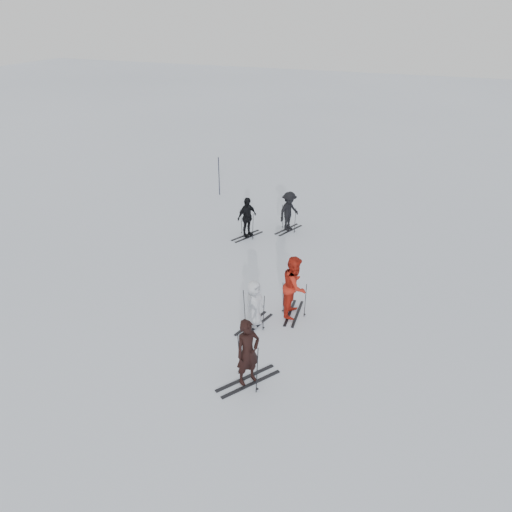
{
  "coord_description": "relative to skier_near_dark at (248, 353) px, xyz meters",
  "views": [
    {
      "loc": [
        5.65,
        -13.33,
        8.92
      ],
      "look_at": [
        0.0,
        1.0,
        1.0
      ],
      "focal_mm": 35.0,
      "sensor_mm": 36.0,
      "label": 1
    }
  ],
  "objects": [
    {
      "name": "ground",
      "position": [
        -1.74,
        3.98,
        -0.93
      ],
      "size": [
        120.0,
        120.0,
        0.0
      ],
      "primitive_type": "plane",
      "color": "silver",
      "rests_on": "ground"
    },
    {
      "name": "skier_near_dark",
      "position": [
        0.0,
        0.0,
        0.0
      ],
      "size": [
        0.75,
        0.82,
        1.87
      ],
      "primitive_type": "imported",
      "rotation": [
        0.0,
        0.0,
        0.98
      ],
      "color": "black",
      "rests_on": "ground"
    },
    {
      "name": "skier_red",
      "position": [
        0.15,
        3.47,
        0.07
      ],
      "size": [
        0.85,
        1.04,
        2.01
      ],
      "primitive_type": "imported",
      "rotation": [
        0.0,
        0.0,
        1.66
      ],
      "color": "#AF2113",
      "rests_on": "ground"
    },
    {
      "name": "skier_grey",
      "position": [
        -0.81,
        2.44,
        -0.18
      ],
      "size": [
        0.65,
        0.83,
        1.51
      ],
      "primitive_type": "imported",
      "rotation": [
        0.0,
        0.0,
        1.32
      ],
      "color": "silver",
      "rests_on": "ground"
    },
    {
      "name": "skier_uphill_left",
      "position": [
        -3.47,
        8.35,
        -0.08
      ],
      "size": [
        0.8,
        1.09,
        1.71
      ],
      "primitive_type": "imported",
      "rotation": [
        0.0,
        0.0,
        1.13
      ],
      "color": "black",
      "rests_on": "ground"
    },
    {
      "name": "skier_uphill_far",
      "position": [
        -2.05,
        9.62,
        -0.08
      ],
      "size": [
        1.0,
        1.26,
        1.72
      ],
      "primitive_type": "imported",
      "rotation": [
        0.0,
        0.0,
        1.2
      ],
      "color": "black",
      "rests_on": "ground"
    },
    {
      "name": "skis_near_dark",
      "position": [
        0.0,
        -0.0,
        -0.26
      ],
      "size": [
        2.1,
        1.86,
        1.36
      ],
      "primitive_type": null,
      "rotation": [
        0.0,
        0.0,
        0.98
      ],
      "color": "black",
      "rests_on": "ground"
    },
    {
      "name": "skis_red",
      "position": [
        0.15,
        3.47,
        -0.35
      ],
      "size": [
        1.67,
        0.99,
        1.16
      ],
      "primitive_type": null,
      "rotation": [
        0.0,
        0.0,
        1.66
      ],
      "color": "black",
      "rests_on": "ground"
    },
    {
      "name": "skis_grey",
      "position": [
        -0.81,
        2.44,
        -0.34
      ],
      "size": [
        1.79,
        1.24,
        1.19
      ],
      "primitive_type": null,
      "rotation": [
        0.0,
        0.0,
        1.32
      ],
      "color": "black",
      "rests_on": "ground"
    },
    {
      "name": "skis_uphill_left",
      "position": [
        -3.47,
        8.35,
        -0.35
      ],
      "size": [
        1.81,
        1.45,
        1.17
      ],
      "primitive_type": null,
      "rotation": [
        0.0,
        0.0,
        1.13
      ],
      "color": "black",
      "rests_on": "ground"
    },
    {
      "name": "skis_uphill_far",
      "position": [
        -2.05,
        9.62,
        -0.37
      ],
      "size": [
        1.75,
        1.34,
        1.14
      ],
      "primitive_type": null,
      "rotation": [
        0.0,
        0.0,
        1.2
      ],
      "color": "black",
      "rests_on": "ground"
    },
    {
      "name": "piste_marker",
      "position": [
        -6.73,
        12.54,
        0.05
      ],
      "size": [
        0.05,
        0.05,
        1.97
      ],
      "primitive_type": "cylinder",
      "rotation": [
        0.0,
        0.0,
        0.18
      ],
      "color": "black",
      "rests_on": "ground"
    }
  ]
}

